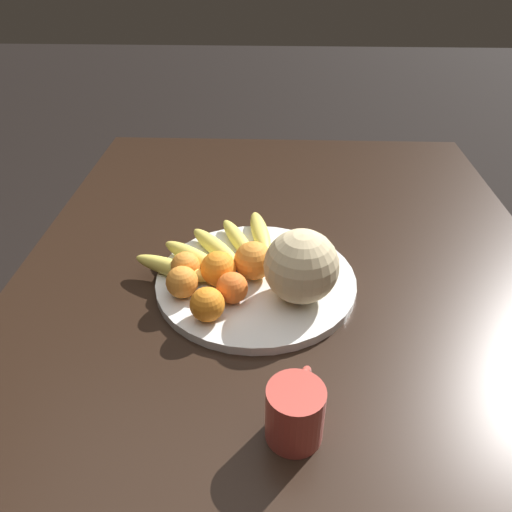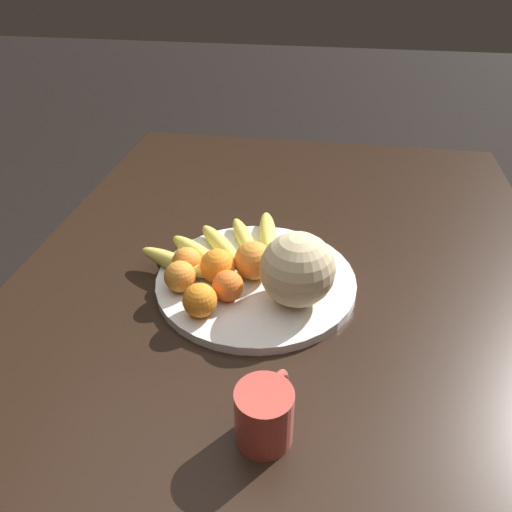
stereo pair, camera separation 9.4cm
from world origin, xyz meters
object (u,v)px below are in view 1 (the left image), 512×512
Objects in this scene: kitchen_table at (285,340)px; banana_bunch at (218,249)px; orange_mid_center at (207,304)px; ceramic_mug at (296,412)px; produce_tag at (211,293)px; melon at (301,266)px; fruit_bowl at (256,280)px; orange_front_right at (218,269)px; orange_back_left at (232,289)px; orange_top_small at (185,266)px; orange_back_right at (182,282)px; orange_front_left at (253,261)px.

kitchen_table is 0.23m from banana_bunch.
orange_mid_center is 0.26m from ceramic_mug.
kitchen_table is 17.35× the size of produce_tag.
fruit_bowl is at bearing -123.78° from melon.
orange_front_right is (0.02, -0.07, 0.04)m from fruit_bowl.
orange_mid_center reaches higher than fruit_bowl.
orange_back_left is at bearing -27.83° from fruit_bowl.
orange_top_small is (-0.11, -0.06, -0.00)m from orange_mid_center.
banana_bunch reaches higher than fruit_bowl.
orange_mid_center is 0.07m from produce_tag.
ceramic_mug reaches higher than kitchen_table.
kitchen_table is 0.19m from orange_mid_center.
orange_mid_center is 0.08m from orange_back_right.
orange_mid_center is (0.10, -0.01, -0.00)m from orange_front_right.
orange_front_left reaches higher than orange_back_left.
melon is 0.47× the size of banana_bunch.
orange_mid_center reaches higher than orange_back_right.
kitchen_table is 0.19m from orange_front_right.
orange_back_left is 0.28m from ceramic_mug.
melon is 0.22m from orange_back_right.
orange_back_right reaches higher than fruit_bowl.
orange_top_small is (-0.05, -0.22, -0.04)m from melon.
melon reaches higher than orange_front_left.
orange_front_right is 0.07m from orange_back_right.
orange_back_left is 0.60× the size of produce_tag.
orange_back_right is at bearing -93.66° from kitchen_table.
fruit_bowl is 0.09m from orange_back_left.
ceramic_mug is (0.22, 0.15, -0.00)m from orange_mid_center.
kitchen_table is at bearing -174.87° from banana_bunch.
produce_tag is at bearing 140.53° from banana_bunch.
orange_back_right is 1.07× the size of orange_top_small.
orange_back_right is (0.00, -0.22, -0.04)m from melon.
orange_top_small is (0.01, -0.14, 0.04)m from fruit_bowl.
melon is 2.42× the size of orange_top_small.
melon is at bearing 80.21° from produce_tag.
orange_front_right is 0.35m from ceramic_mug.
banana_bunch is (-0.14, -0.14, 0.12)m from kitchen_table.
orange_top_small is (-0.06, -0.19, 0.13)m from kitchen_table.
kitchen_table is 0.17m from melon.
melon is 1.39× the size of produce_tag.
orange_front_left is 0.07m from orange_front_right.
kitchen_table is 27.69× the size of orange_mid_center.
melon is 0.21m from banana_bunch.
orange_top_small is (0.08, -0.05, 0.01)m from banana_bunch.
orange_top_small is at bearing 106.09° from banana_bunch.
orange_back_left is 0.12m from orange_top_small.
orange_front_right is 0.06m from orange_back_left.
orange_front_left is (-0.07, -0.06, 0.14)m from kitchen_table.
orange_front_right is at bearing -111.64° from kitchen_table.
kitchen_table is 28.30× the size of orange_back_right.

